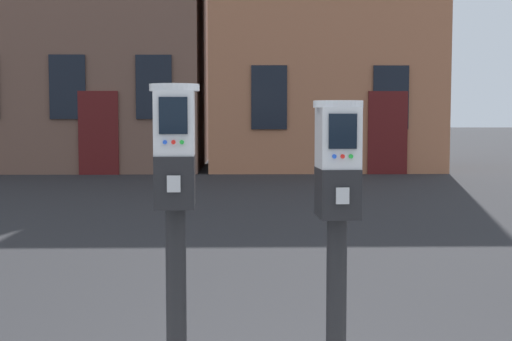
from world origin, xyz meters
TOP-DOWN VIEW (x-y plane):
  - parking_meter_near_kerb at (-0.55, -0.14)m, footprint 0.22×0.26m
  - parking_meter_twin_adjacent at (0.16, -0.14)m, footprint 0.22×0.26m

SIDE VIEW (x-z plane):
  - parking_meter_twin_adjacent at x=0.16m, z-range 0.41..1.85m
  - parking_meter_near_kerb at x=-0.55m, z-range 0.43..1.93m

